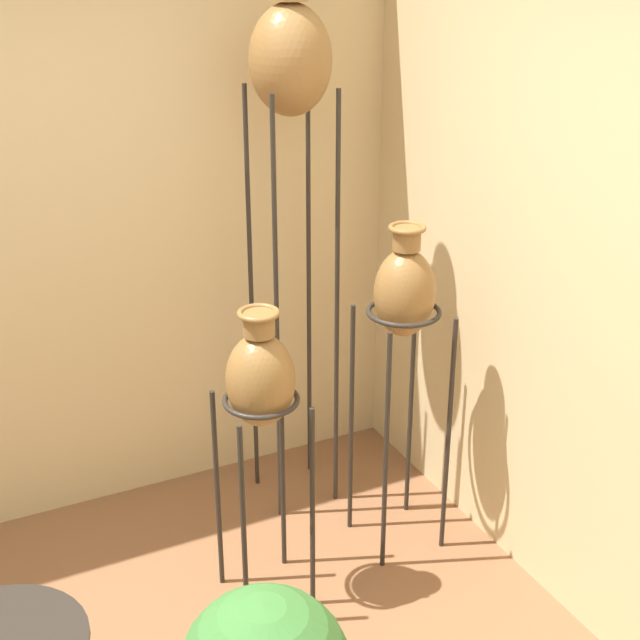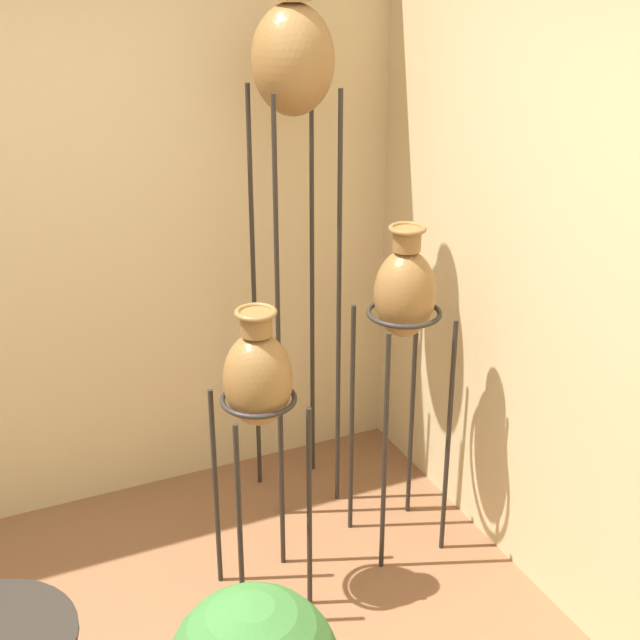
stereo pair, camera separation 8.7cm
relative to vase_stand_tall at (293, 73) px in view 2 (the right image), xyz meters
The scene contains 4 objects.
wall_back 1.27m from the vase_stand_tall, 160.34° to the left, with size 7.35×0.06×2.70m.
vase_stand_tall is the anchor object (origin of this frame).
vase_stand_medium 0.99m from the vase_stand_tall, 64.06° to the right, with size 0.31×0.31×1.42m.
vase_stand_short 1.22m from the vase_stand_tall, 123.93° to the right, with size 0.30×0.30×1.23m.
Camera 2 is at (-0.31, -1.95, 2.43)m, focal length 50.00 mm.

